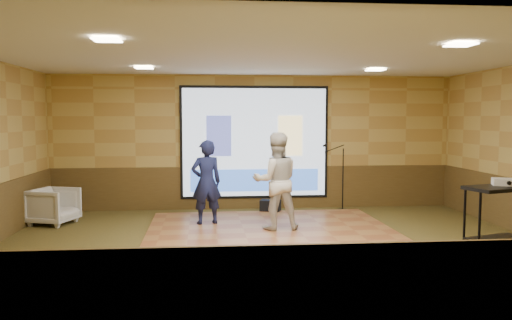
{
  "coord_description": "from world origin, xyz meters",
  "views": [
    {
      "loc": [
        -0.97,
        -7.67,
        2.04
      ],
      "look_at": [
        -0.18,
        1.11,
        1.3
      ],
      "focal_mm": 35.0,
      "sensor_mm": 36.0,
      "label": 1
    }
  ],
  "objects": [
    {
      "name": "av_table",
      "position": [
        3.23,
        -0.81,
        0.75
      ],
      "size": [
        1.0,
        0.53,
        1.05
      ],
      "rotation": [
        0.0,
        0.0,
        0.29
      ],
      "color": "black",
      "rests_on": "ground"
    },
    {
      "name": "mic_stand",
      "position": [
        1.87,
        3.06,
        0.49
      ],
      "size": [
        0.58,
        0.24,
        1.49
      ],
      "rotation": [
        0.0,
        0.0,
        -0.38
      ],
      "color": "black",
      "rests_on": "ground"
    },
    {
      "name": "ground",
      "position": [
        0.0,
        0.0,
        0.0
      ],
      "size": [
        9.0,
        9.0,
        0.0
      ],
      "primitive_type": "plane",
      "color": "#2F391A",
      "rests_on": "ground"
    },
    {
      "name": "player_left",
      "position": [
        -1.07,
        1.77,
        0.83
      ],
      "size": [
        0.66,
        0.51,
        1.6
      ],
      "primitive_type": "imported",
      "rotation": [
        0.0,
        0.0,
        3.39
      ],
      "color": "#151A42",
      "rests_on": "dance_floor"
    },
    {
      "name": "downlight_sw",
      "position": [
        -2.2,
        -1.5,
        2.97
      ],
      "size": [
        0.32,
        0.32,
        0.02
      ],
      "primitive_type": "cube",
      "color": "#FFE8BF",
      "rests_on": "room_shell"
    },
    {
      "name": "downlight_ne",
      "position": [
        2.2,
        1.8,
        2.97
      ],
      "size": [
        0.32,
        0.32,
        0.02
      ],
      "primitive_type": "cube",
      "color": "#FFE8BF",
      "rests_on": "room_shell"
    },
    {
      "name": "wainscot_front",
      "position": [
        0.0,
        -3.48,
        0.47
      ],
      "size": [
        9.0,
        0.04,
        0.95
      ],
      "primitive_type": "cube",
      "color": "#4B3719",
      "rests_on": "ground"
    },
    {
      "name": "projector_screen",
      "position": [
        0.0,
        3.44,
        1.47
      ],
      "size": [
        3.32,
        0.06,
        2.52
      ],
      "color": "black",
      "rests_on": "room_shell"
    },
    {
      "name": "duffel_bag",
      "position": [
        0.31,
        2.99,
        0.13
      ],
      "size": [
        0.49,
        0.4,
        0.27
      ],
      "primitive_type": "cube",
      "rotation": [
        0.0,
        0.0,
        -0.31
      ],
      "color": "black",
      "rests_on": "ground"
    },
    {
      "name": "projector",
      "position": [
        3.33,
        -0.72,
        1.1
      ],
      "size": [
        0.38,
        0.35,
        0.1
      ],
      "primitive_type": "cube",
      "rotation": [
        0.0,
        0.0,
        -0.38
      ],
      "color": "silver",
      "rests_on": "av_table"
    },
    {
      "name": "downlight_nw",
      "position": [
        -2.2,
        1.8,
        2.97
      ],
      "size": [
        0.32,
        0.32,
        0.02
      ],
      "primitive_type": "cube",
      "color": "#FFE8BF",
      "rests_on": "room_shell"
    },
    {
      "name": "room_shell",
      "position": [
        0.0,
        0.0,
        2.09
      ],
      "size": [
        9.04,
        7.04,
        3.02
      ],
      "color": "tan",
      "rests_on": "ground"
    },
    {
      "name": "dance_floor",
      "position": [
        0.09,
        1.3,
        0.02
      ],
      "size": [
        4.49,
        3.46,
        0.03
      ],
      "primitive_type": "cube",
      "rotation": [
        0.0,
        0.0,
        0.02
      ],
      "color": "olive",
      "rests_on": "ground"
    },
    {
      "name": "player_right",
      "position": [
        0.19,
        1.19,
        0.91
      ],
      "size": [
        0.89,
        0.72,
        1.75
      ],
      "primitive_type": "imported",
      "rotation": [
        0.0,
        0.0,
        3.21
      ],
      "color": "beige",
      "rests_on": "dance_floor"
    },
    {
      "name": "banquet_chair",
      "position": [
        -4.0,
        2.12,
        0.35
      ],
      "size": [
        0.98,
        0.96,
        0.7
      ],
      "primitive_type": "imported",
      "rotation": [
        0.0,
        0.0,
        1.24
      ],
      "color": "gray",
      "rests_on": "ground"
    },
    {
      "name": "downlight_se",
      "position": [
        2.2,
        -1.5,
        2.97
      ],
      "size": [
        0.32,
        0.32,
        0.02
      ],
      "primitive_type": "cube",
      "color": "#FFE8BF",
      "rests_on": "room_shell"
    },
    {
      "name": "wainscot_back",
      "position": [
        0.0,
        3.48,
        0.47
      ],
      "size": [
        9.0,
        0.04,
        0.95
      ],
      "primitive_type": "cube",
      "color": "#4B3719",
      "rests_on": "ground"
    }
  ]
}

